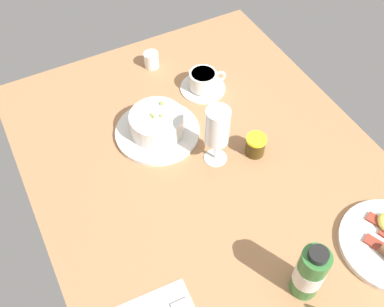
{
  "coord_description": "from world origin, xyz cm",
  "views": [
    {
      "loc": [
        55.57,
        -34.61,
        88.94
      ],
      "look_at": [
        -1.46,
        -4.65,
        7.93
      ],
      "focal_mm": 41.94,
      "sensor_mm": 36.0,
      "label": 1
    }
  ],
  "objects_px": {
    "porridge_bowl": "(157,125)",
    "wine_glass": "(217,129)",
    "coffee_cup": "(203,82)",
    "sauce_bottle_green": "(310,273)",
    "creamer_jug": "(151,60)",
    "jam_jar": "(256,146)"
  },
  "relations": [
    {
      "from": "porridge_bowl",
      "to": "wine_glass",
      "type": "height_order",
      "value": "wine_glass"
    },
    {
      "from": "porridge_bowl",
      "to": "coffee_cup",
      "type": "height_order",
      "value": "porridge_bowl"
    },
    {
      "from": "porridge_bowl",
      "to": "sauce_bottle_green",
      "type": "height_order",
      "value": "sauce_bottle_green"
    },
    {
      "from": "creamer_jug",
      "to": "porridge_bowl",
      "type": "bearing_deg",
      "value": -21.16
    },
    {
      "from": "sauce_bottle_green",
      "to": "creamer_jug",
      "type": "bearing_deg",
      "value": 179.19
    },
    {
      "from": "coffee_cup",
      "to": "wine_glass",
      "type": "height_order",
      "value": "wine_glass"
    },
    {
      "from": "porridge_bowl",
      "to": "sauce_bottle_green",
      "type": "distance_m",
      "value": 0.53
    },
    {
      "from": "jam_jar",
      "to": "coffee_cup",
      "type": "bearing_deg",
      "value": -179.36
    },
    {
      "from": "porridge_bowl",
      "to": "creamer_jug",
      "type": "distance_m",
      "value": 0.27
    },
    {
      "from": "porridge_bowl",
      "to": "sauce_bottle_green",
      "type": "bearing_deg",
      "value": 9.45
    },
    {
      "from": "coffee_cup",
      "to": "sauce_bottle_green",
      "type": "xyz_separation_m",
      "value": [
        0.61,
        -0.1,
        0.05
      ]
    },
    {
      "from": "creamer_jug",
      "to": "sauce_bottle_green",
      "type": "distance_m",
      "value": 0.77
    },
    {
      "from": "creamer_jug",
      "to": "sauce_bottle_green",
      "type": "bearing_deg",
      "value": -0.81
    },
    {
      "from": "coffee_cup",
      "to": "sauce_bottle_green",
      "type": "bearing_deg",
      "value": -9.38
    },
    {
      "from": "sauce_bottle_green",
      "to": "jam_jar",
      "type": "bearing_deg",
      "value": 163.16
    },
    {
      "from": "creamer_jug",
      "to": "jam_jar",
      "type": "relative_size",
      "value": 0.96
    },
    {
      "from": "wine_glass",
      "to": "jam_jar",
      "type": "distance_m",
      "value": 0.13
    },
    {
      "from": "porridge_bowl",
      "to": "sauce_bottle_green",
      "type": "xyz_separation_m",
      "value": [
        0.52,
        0.09,
        0.04
      ]
    },
    {
      "from": "creamer_jug",
      "to": "wine_glass",
      "type": "xyz_separation_m",
      "value": [
        0.39,
        -0.0,
        0.09
      ]
    },
    {
      "from": "porridge_bowl",
      "to": "wine_glass",
      "type": "relative_size",
      "value": 1.31
    },
    {
      "from": "coffee_cup",
      "to": "creamer_jug",
      "type": "height_order",
      "value": "coffee_cup"
    },
    {
      "from": "creamer_jug",
      "to": "wine_glass",
      "type": "relative_size",
      "value": 0.32
    }
  ]
}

